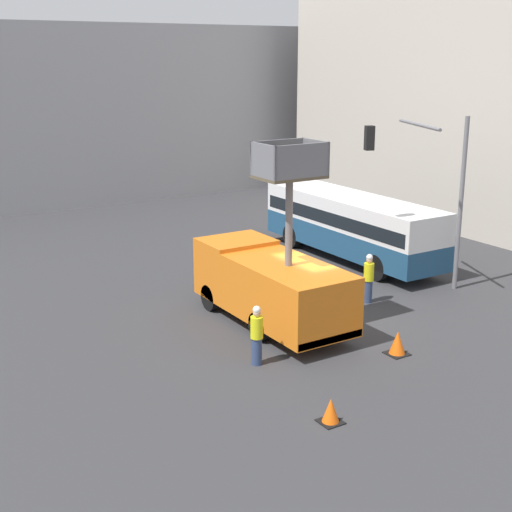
{
  "coord_description": "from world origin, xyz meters",
  "views": [
    {
      "loc": [
        -14.24,
        -18.67,
        9.09
      ],
      "look_at": [
        -1.5,
        1.81,
        2.23
      ],
      "focal_mm": 50.0,
      "sensor_mm": 36.0,
      "label": 1
    }
  ],
  "objects_px": {
    "city_bus": "(352,222)",
    "road_worker_directing": "(369,278)",
    "road_worker_near_truck": "(257,335)",
    "traffic_cone_mid_road": "(331,411)",
    "utility_truck": "(271,282)",
    "traffic_cone_near_truck": "(397,343)",
    "traffic_light_pole": "(431,175)"
  },
  "relations": [
    {
      "from": "road_worker_near_truck",
      "to": "road_worker_directing",
      "type": "relative_size",
      "value": 0.99
    },
    {
      "from": "road_worker_directing",
      "to": "traffic_cone_near_truck",
      "type": "distance_m",
      "value": 4.89
    },
    {
      "from": "traffic_light_pole",
      "to": "traffic_cone_mid_road",
      "type": "distance_m",
      "value": 12.4
    },
    {
      "from": "utility_truck",
      "to": "traffic_cone_near_truck",
      "type": "relative_size",
      "value": 8.95
    },
    {
      "from": "traffic_cone_mid_road",
      "to": "traffic_cone_near_truck",
      "type": "bearing_deg",
      "value": 27.72
    },
    {
      "from": "traffic_cone_near_truck",
      "to": "traffic_cone_mid_road",
      "type": "relative_size",
      "value": 1.13
    },
    {
      "from": "utility_truck",
      "to": "city_bus",
      "type": "distance_m",
      "value": 9.02
    },
    {
      "from": "utility_truck",
      "to": "road_worker_near_truck",
      "type": "relative_size",
      "value": 3.6
    },
    {
      "from": "road_worker_near_truck",
      "to": "road_worker_directing",
      "type": "bearing_deg",
      "value": 86.88
    },
    {
      "from": "utility_truck",
      "to": "road_worker_directing",
      "type": "bearing_deg",
      "value": -0.96
    },
    {
      "from": "utility_truck",
      "to": "road_worker_near_truck",
      "type": "distance_m",
      "value": 3.46
    },
    {
      "from": "utility_truck",
      "to": "city_bus",
      "type": "xyz_separation_m",
      "value": [
        7.56,
        4.91,
        0.22
      ]
    },
    {
      "from": "city_bus",
      "to": "traffic_cone_mid_road",
      "type": "distance_m",
      "value": 15.35
    },
    {
      "from": "utility_truck",
      "to": "city_bus",
      "type": "bearing_deg",
      "value": 33.0
    },
    {
      "from": "utility_truck",
      "to": "traffic_cone_near_truck",
      "type": "xyz_separation_m",
      "value": [
        1.95,
        -4.29,
        -1.16
      ]
    },
    {
      "from": "city_bus",
      "to": "road_worker_directing",
      "type": "height_order",
      "value": "city_bus"
    },
    {
      "from": "city_bus",
      "to": "road_worker_near_truck",
      "type": "height_order",
      "value": "city_bus"
    },
    {
      "from": "traffic_light_pole",
      "to": "road_worker_near_truck",
      "type": "xyz_separation_m",
      "value": [
        -9.39,
        -2.47,
        -3.67
      ]
    },
    {
      "from": "traffic_light_pole",
      "to": "traffic_cone_mid_road",
      "type": "xyz_separation_m",
      "value": [
        -9.66,
        -6.48,
        -4.3
      ]
    },
    {
      "from": "road_worker_near_truck",
      "to": "traffic_cone_mid_road",
      "type": "distance_m",
      "value": 4.07
    },
    {
      "from": "utility_truck",
      "to": "traffic_light_pole",
      "type": "relative_size",
      "value": 0.99
    },
    {
      "from": "road_worker_directing",
      "to": "traffic_cone_mid_road",
      "type": "bearing_deg",
      "value": -117.3
    },
    {
      "from": "traffic_light_pole",
      "to": "traffic_cone_near_truck",
      "type": "height_order",
      "value": "traffic_light_pole"
    },
    {
      "from": "traffic_cone_near_truck",
      "to": "road_worker_directing",
      "type": "bearing_deg",
      "value": 60.38
    },
    {
      "from": "road_worker_near_truck",
      "to": "road_worker_directing",
      "type": "xyz_separation_m",
      "value": [
        6.55,
        2.54,
        0.01
      ]
    },
    {
      "from": "city_bus",
      "to": "traffic_cone_mid_road",
      "type": "xyz_separation_m",
      "value": [
        -10.03,
        -11.53,
        -1.42
      ]
    },
    {
      "from": "road_worker_near_truck",
      "to": "traffic_cone_mid_road",
      "type": "xyz_separation_m",
      "value": [
        -0.27,
        -4.01,
        -0.63
      ]
    },
    {
      "from": "road_worker_directing",
      "to": "traffic_cone_near_truck",
      "type": "relative_size",
      "value": 2.51
    },
    {
      "from": "traffic_cone_mid_road",
      "to": "traffic_light_pole",
      "type": "bearing_deg",
      "value": 33.84
    },
    {
      "from": "road_worker_directing",
      "to": "road_worker_near_truck",
      "type": "bearing_deg",
      "value": -139.93
    },
    {
      "from": "road_worker_near_truck",
      "to": "road_worker_directing",
      "type": "distance_m",
      "value": 7.02
    },
    {
      "from": "city_bus",
      "to": "traffic_cone_near_truck",
      "type": "xyz_separation_m",
      "value": [
        -5.61,
        -9.2,
        -1.38
      ]
    }
  ]
}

